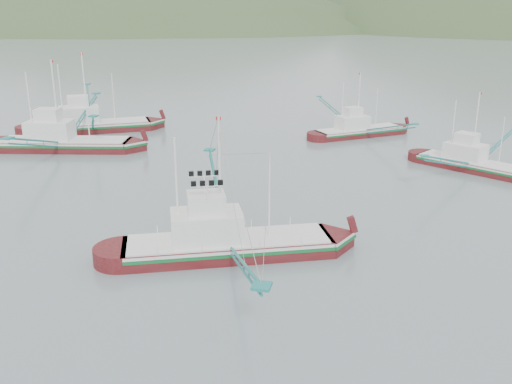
% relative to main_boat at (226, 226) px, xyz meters
% --- Properties ---
extents(ground, '(1200.00, 1200.00, 0.00)m').
position_rel_main_boat_xyz_m(ground, '(1.00, -1.02, -2.20)').
color(ground, slate).
rests_on(ground, ground).
extents(main_boat, '(15.08, 25.48, 10.79)m').
position_rel_main_boat_xyz_m(main_boat, '(0.00, 0.00, 0.00)').
color(main_boat, '#4A0C0E').
rests_on(main_boat, ground).
extents(bg_boat_left, '(16.43, 28.50, 11.67)m').
position_rel_main_boat_xyz_m(bg_boat_left, '(-27.79, 25.08, -0.18)').
color(bg_boat_left, '#4A0C0E').
rests_on(bg_boat_left, ground).
extents(bg_boat_right, '(15.25, 20.35, 9.01)m').
position_rel_main_boat_xyz_m(bg_boat_right, '(19.91, 26.82, -0.30)').
color(bg_boat_right, '#4A0C0E').
rests_on(bg_boat_right, ground).
extents(bg_boat_far, '(16.95, 20.07, 9.15)m').
position_rel_main_boat_xyz_m(bg_boat_far, '(6.98, 41.16, -0.24)').
color(bg_boat_far, '#4A0C0E').
rests_on(bg_boat_far, ground).
extents(bg_boat_extra, '(19.03, 26.58, 11.67)m').
position_rel_main_boat_xyz_m(bg_boat_extra, '(-29.67, 35.59, 0.25)').
color(bg_boat_extra, '#4A0C0E').
rests_on(bg_boat_extra, ground).
extents(headland_left, '(448.00, 308.00, 210.00)m').
position_rel_main_boat_xyz_m(headland_left, '(-179.00, 358.98, -2.20)').
color(headland_left, '#364D27').
rests_on(headland_left, ground).
extents(ridge_distant, '(960.00, 400.00, 240.00)m').
position_rel_main_boat_xyz_m(ridge_distant, '(31.00, 558.98, -2.20)').
color(ridge_distant, slate).
rests_on(ridge_distant, ground).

